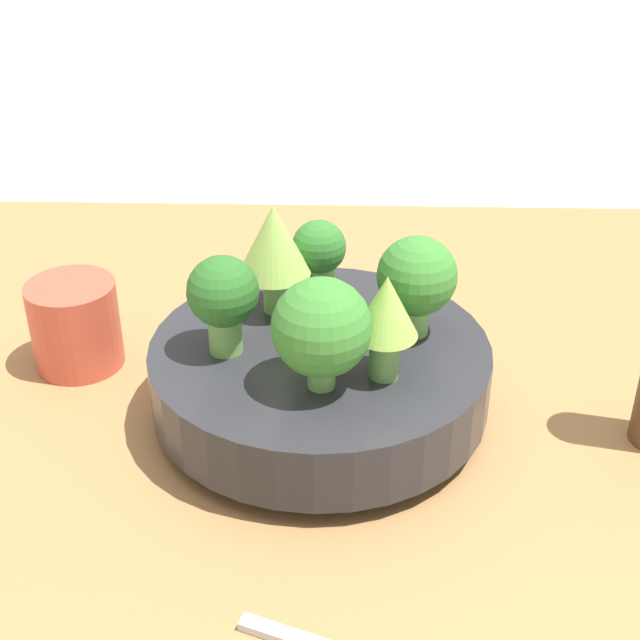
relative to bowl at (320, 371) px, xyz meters
The scene contains 10 objects.
ground_plane 0.09m from the bowl, behind, with size 6.00×6.00×0.00m, color beige.
table 0.07m from the bowl, behind, with size 0.83×0.86×0.04m.
bowl is the anchor object (origin of this frame).
broccoli_floret_back 0.10m from the bowl, 92.43° to the left, with size 0.05×0.05×0.07m.
romanesco_piece_far 0.11m from the bowl, 127.98° to the left, with size 0.06×0.06×0.09m.
romanesco_piece_near 0.10m from the bowl, 43.15° to the right, with size 0.05×0.05×0.08m.
broccoli_floret_front 0.10m from the bowl, 87.29° to the right, with size 0.07×0.07×0.08m.
broccoli_floret_right 0.11m from the bowl, 12.81° to the left, with size 0.06×0.06×0.08m.
broccoli_floret_left 0.10m from the bowl, 168.82° to the right, with size 0.05×0.05×0.08m.
cup 0.22m from the bowl, 163.17° to the left, with size 0.08×0.08×0.08m.
Camera 1 is at (0.06, -0.58, 0.48)m, focal length 50.00 mm.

